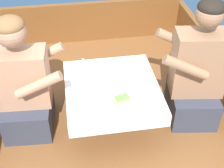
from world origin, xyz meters
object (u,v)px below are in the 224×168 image
object	(u,v)px
person_port	(24,87)
sandwich	(122,99)
coffee_cup_center	(106,89)
person_starboard	(196,75)
coffee_cup_starboard	(122,74)
coffee_cup_port	(79,107)

from	to	relation	value
person_port	sandwich	xyz separation A→B (m)	(0.69, -0.25, 0.00)
coffee_cup_center	person_port	bearing A→B (deg)	169.44
person_starboard	coffee_cup_starboard	size ratio (longest dim) A/B	9.83
coffee_cup_starboard	coffee_cup_center	distance (m)	0.21
person_port	person_starboard	size ratio (longest dim) A/B	0.94
sandwich	coffee_cup_port	bearing A→B (deg)	-174.26
coffee_cup_port	coffee_cup_center	size ratio (longest dim) A/B	0.98
person_port	sandwich	size ratio (longest dim) A/B	7.49
sandwich	coffee_cup_starboard	world-z (taller)	same
person_port	sandwich	world-z (taller)	person_port
sandwich	coffee_cup_center	size ratio (longest dim) A/B	1.28
person_port	coffee_cup_center	xyz separation A→B (m)	(0.60, -0.11, 0.00)
coffee_cup_port	coffee_cup_center	bearing A→B (deg)	38.16
person_port	coffee_cup_port	world-z (taller)	person_port
person_starboard	coffee_cup_port	xyz separation A→B (m)	(-0.92, -0.20, -0.02)
coffee_cup_starboard	coffee_cup_center	world-z (taller)	coffee_cup_starboard
coffee_cup_center	person_starboard	bearing A→B (deg)	2.69
person_port	coffee_cup_starboard	xyz separation A→B (m)	(0.74, 0.04, 0.00)
coffee_cup_starboard	coffee_cup_center	xyz separation A→B (m)	(-0.15, -0.15, -0.00)
person_starboard	coffee_cup_center	size ratio (longest dim) A/B	10.16
person_port	coffee_cup_port	distance (m)	0.48
coffee_cup_starboard	sandwich	bearing A→B (deg)	-100.04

